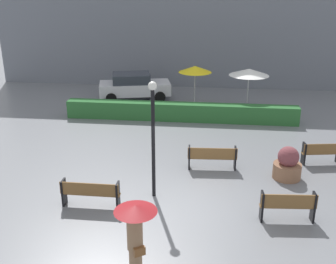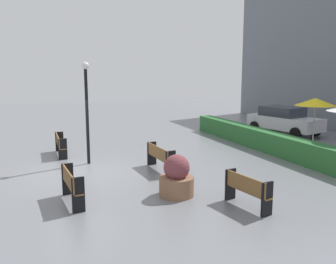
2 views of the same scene
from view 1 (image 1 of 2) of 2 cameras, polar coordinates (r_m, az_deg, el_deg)
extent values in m
plane|color=slate|center=(13.35, 2.81, -10.19)|extent=(60.00, 60.00, 0.00)
cube|color=brown|center=(13.33, -10.73, -8.45)|extent=(1.89, 0.26, 0.04)
cube|color=brown|center=(13.10, -10.99, -7.88)|extent=(1.89, 0.04, 0.42)
cube|color=black|center=(13.59, -14.36, -8.16)|extent=(0.06, 0.36, 0.88)
cube|color=black|center=(13.09, -7.02, -8.78)|extent=(0.06, 0.36, 0.88)
cube|color=brown|center=(15.66, 6.18, -3.59)|extent=(1.88, 0.38, 0.04)
cube|color=brown|center=(15.42, 6.24, -3.01)|extent=(1.86, 0.16, 0.44)
cube|color=black|center=(15.61, 2.98, -3.55)|extent=(0.08, 0.36, 0.90)
cube|color=black|center=(15.71, 9.37, -3.64)|extent=(0.08, 0.36, 0.90)
cube|color=brown|center=(12.86, 16.34, -9.94)|extent=(1.66, 0.35, 0.04)
cube|color=brown|center=(12.63, 16.60, -9.30)|extent=(1.64, 0.17, 0.45)
cube|color=black|center=(12.67, 12.97, -10.09)|extent=(0.09, 0.33, 0.94)
cube|color=black|center=(13.05, 19.65, -9.88)|extent=(0.09, 0.33, 0.94)
cube|color=brown|center=(17.07, 20.62, -2.77)|extent=(1.54, 0.49, 0.04)
cube|color=brown|center=(16.87, 20.90, -2.24)|extent=(1.50, 0.29, 0.42)
cube|color=black|center=(16.79, 18.45, -2.88)|extent=(0.12, 0.35, 0.88)
cylinder|color=#8C6B4C|center=(10.44, -4.54, -17.59)|extent=(0.32, 0.32, 0.77)
cylinder|color=#8C6B4C|center=(9.97, -4.67, -13.98)|extent=(0.38, 0.38, 0.83)
sphere|color=tan|center=(9.68, -4.76, -11.44)|extent=(0.21, 0.21, 0.21)
cube|color=brown|center=(10.02, -4.02, -16.32)|extent=(0.29, 0.23, 0.22)
cylinder|color=black|center=(9.72, -4.50, -12.85)|extent=(0.02, 0.02, 0.90)
cone|color=maroon|center=(9.48, -4.57, -10.58)|extent=(1.02, 1.02, 0.16)
cylinder|color=brown|center=(15.52, 16.29, -5.23)|extent=(1.02, 1.02, 0.56)
sphere|color=brown|center=(15.30, 16.50, -3.35)|extent=(0.76, 0.76, 0.76)
cylinder|color=black|center=(13.09, -2.07, -1.85)|extent=(0.12, 0.12, 3.66)
sphere|color=white|center=(12.47, -2.19, 6.47)|extent=(0.28, 0.28, 0.28)
cylinder|color=silver|center=(23.01, 3.75, 6.12)|extent=(0.06, 0.06, 2.18)
cone|color=yellow|center=(22.76, 3.81, 8.78)|extent=(1.83, 1.83, 0.35)
cylinder|color=silver|center=(22.39, 11.08, 5.44)|extent=(0.06, 0.06, 2.24)
cone|color=white|center=(22.13, 11.28, 8.23)|extent=(2.11, 2.11, 0.35)
cube|color=#28602D|center=(20.91, 1.77, 2.84)|extent=(11.82, 0.70, 0.91)
cube|color=slate|center=(27.53, 5.31, 16.41)|extent=(28.00, 1.20, 9.72)
cube|color=silver|center=(24.76, -4.65, 6.13)|extent=(4.49, 2.68, 0.70)
cube|color=#333842|center=(24.61, -5.16, 7.52)|extent=(2.51, 2.08, 0.55)
cylinder|color=black|center=(25.79, -1.53, 5.97)|extent=(0.67, 0.36, 0.64)
cylinder|color=black|center=(24.11, -1.13, 4.93)|extent=(0.67, 0.36, 0.64)
cylinder|color=black|center=(25.68, -7.92, 5.72)|extent=(0.67, 0.36, 0.64)
cylinder|color=black|center=(24.00, -7.95, 4.66)|extent=(0.67, 0.36, 0.64)
camera|label=2|loc=(16.05, 55.20, -0.07)|focal=38.56mm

